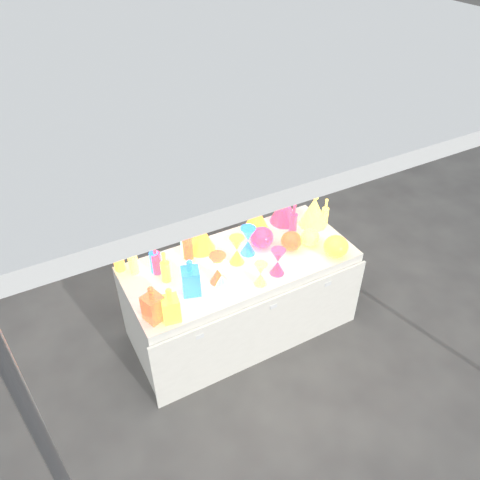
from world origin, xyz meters
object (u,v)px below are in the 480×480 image
decanter_0 (170,304)px  lampshade_0 (200,235)px  cardboard_box_closed (187,200)px  bottle_0 (117,253)px  globe_0 (336,248)px  hourglass_0 (218,269)px  display_table (241,296)px

decanter_0 → lampshade_0: 0.77m
decanter_0 → cardboard_box_closed: bearing=74.3°
bottle_0 → globe_0: size_ratio=1.59×
globe_0 → hourglass_0: bearing=169.7°
bottle_0 → hourglass_0: 0.76m
hourglass_0 → cardboard_box_closed: bearing=74.0°
hourglass_0 → globe_0: 0.96m
cardboard_box_closed → lampshade_0: (-0.50, -1.50, 0.68)m
display_table → cardboard_box_closed: display_table is taller
display_table → decanter_0: decanter_0 is taller
hourglass_0 → globe_0: size_ratio=1.28×
display_table → cardboard_box_closed: 1.82m
lampshade_0 → display_table: bearing=-59.6°
display_table → lampshade_0: lampshade_0 is taller
globe_0 → decanter_0: bearing=-179.7°
display_table → cardboard_box_closed: (0.29, 1.79, -0.17)m
display_table → bottle_0: bottle_0 is taller
display_table → bottle_0: size_ratio=5.95×
hourglass_0 → globe_0: bearing=-10.3°
hourglass_0 → globe_0: (0.94, -0.17, -0.05)m
decanter_0 → hourglass_0: (0.44, 0.18, -0.01)m
cardboard_box_closed → bottle_0: size_ratio=1.81×
display_table → bottle_0: bearing=157.3°
display_table → decanter_0: (-0.70, -0.30, 0.51)m
cardboard_box_closed → lampshade_0: lampshade_0 is taller
cardboard_box_closed → globe_0: (0.39, -2.08, 0.62)m
decanter_0 → hourglass_0: bearing=31.6°
decanter_0 → lampshade_0: lampshade_0 is taller
decanter_0 → globe_0: decanter_0 is taller
display_table → decanter_0: bearing=-156.5°
globe_0 → display_table: bearing=156.6°
display_table → bottle_0: (-0.85, 0.36, 0.53)m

